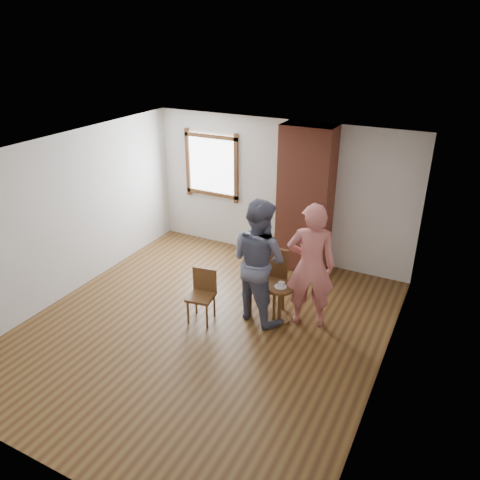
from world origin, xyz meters
name	(u,v)px	position (x,y,z in m)	size (l,w,h in m)	color
ground	(203,328)	(0.00, 0.00, 0.00)	(5.50, 5.50, 0.00)	brown
room_shell	(218,200)	(-0.06, 0.61, 1.81)	(5.04, 5.52, 2.62)	silver
brick_chimney	(305,200)	(0.60, 2.50, 1.30)	(0.90, 0.50, 2.60)	#9C4C37
stoneware_crock	(257,247)	(-0.25, 2.40, 0.24)	(0.37, 0.37, 0.48)	tan
dark_pot	(255,254)	(-0.30, 2.40, 0.08)	(0.17, 0.17, 0.17)	black
dining_chair_left	(202,292)	(-0.15, 0.25, 0.45)	(0.43, 0.43, 0.80)	brown
dining_chair_right	(270,277)	(0.65, 0.91, 0.57)	(0.49, 0.49, 1.02)	brown
side_table	(280,298)	(0.92, 0.68, 0.40)	(0.40, 0.40, 0.60)	brown
cake_plate	(280,286)	(0.92, 0.68, 0.60)	(0.18, 0.18, 0.01)	white
cake_slice	(281,285)	(0.93, 0.68, 0.64)	(0.08, 0.07, 0.06)	white
man	(259,261)	(0.57, 0.67, 0.95)	(0.92, 0.72, 1.90)	#131734
person_pink	(311,266)	(1.30, 0.85, 0.95)	(0.70, 0.46, 1.91)	#CF6D67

